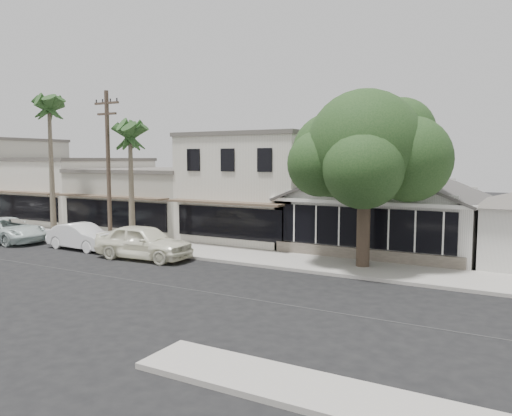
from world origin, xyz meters
The scene contains 13 objects.
ground centered at (0.00, 0.00, 0.00)m, with size 140.00×140.00×0.00m, color black.
sidewalk_north centered at (-8.00, 6.75, 0.07)m, with size 90.00×3.50×0.15m, color #9E9991.
corner_shop centered at (5.00, 12.47, 2.62)m, with size 10.40×8.60×5.10m.
row_building_near centered at (-3.00, 13.50, 3.25)m, with size 8.00×10.00×6.50m, color silver.
row_building_midnear centered at (-12.00, 13.50, 2.10)m, with size 10.00×10.00×4.20m, color #B3B0A1.
row_building_midfar centered at (-22.50, 13.50, 2.50)m, with size 11.00×10.00×5.00m, color silver.
utility_pole centered at (-9.00, 5.20, 4.79)m, with size 1.80×0.24×9.00m.
car_0 centered at (-5.13, 3.74, 0.89)m, with size 2.11×5.25×1.79m, color white.
car_1 centered at (-10.13, 4.11, 0.74)m, with size 1.56×4.49×1.48m, color white.
car_2 centered at (-16.11, 3.56, 0.76)m, with size 2.54×5.50×1.53m, color silver.
shade_tree centered at (5.39, 7.21, 5.49)m, with size 7.51×6.79×8.34m.
palm_east centered at (-7.79, 5.73, 6.55)m, with size 2.74×2.74×7.71m.
palm_mid centered at (-15.45, 6.44, 8.40)m, with size 2.91×2.91×9.74m.
Camera 1 is at (12.41, -15.54, 5.15)m, focal length 35.00 mm.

